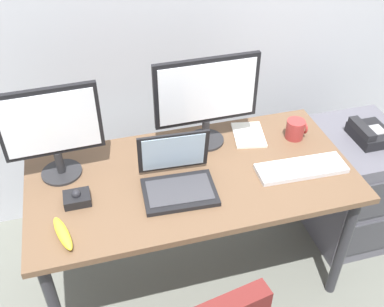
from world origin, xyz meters
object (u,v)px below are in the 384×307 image
file_cabinet (353,185)px  laptop (177,177)px  monitor_main (207,96)px  paper_notepad (249,135)px  monitor_side (51,129)px  trackball_mouse (77,198)px  desk_phone (369,133)px  keyboard (301,168)px  banana (63,233)px  coffee_mug (296,129)px

file_cabinet → laptop: size_ratio=2.06×
monitor_main → paper_notepad: (0.22, -0.01, -0.25)m
laptop → paper_notepad: (0.43, 0.27, -0.05)m
monitor_side → trackball_mouse: monitor_side is taller
desk_phone → monitor_side: 1.53m
file_cabinet → keyboard: (-0.47, -0.18, 0.38)m
trackball_mouse → banana: bearing=-110.3°
keyboard → file_cabinet: bearing=21.2°
file_cabinet → trackball_mouse: trackball_mouse is taller
file_cabinet → paper_notepad: size_ratio=3.22×
monitor_main → banana: 0.87m
laptop → paper_notepad: bearing=31.8°
desk_phone → monitor_side: bearing=176.2°
laptop → keyboard: bearing=-4.4°
desk_phone → coffee_mug: size_ratio=1.99×
keyboard → paper_notepad: 0.34m
coffee_mug → monitor_main: bearing=168.9°
file_cabinet → laptop: (-1.03, -0.14, 0.42)m
monitor_side → paper_notepad: size_ratio=2.10×
laptop → coffee_mug: laptop is taller
file_cabinet → coffee_mug: bearing=171.2°
laptop → coffee_mug: size_ratio=3.24×
coffee_mug → laptop: bearing=-163.1°
monitor_main → file_cabinet: bearing=-10.0°
banana → keyboard: bearing=6.4°
file_cabinet → monitor_main: size_ratio=1.36×
monitor_side → banana: (-0.01, -0.38, -0.23)m
keyboard → trackball_mouse: bearing=176.5°
keyboard → trackball_mouse: 1.00m
monitor_main → coffee_mug: size_ratio=4.92×
monitor_main → paper_notepad: 0.33m
keyboard → paper_notepad: (-0.13, 0.31, -0.01)m
trackball_mouse → file_cabinet: bearing=4.7°
monitor_side → laptop: bearing=-24.6°
monitor_main → monitor_side: monitor_main is taller
laptop → paper_notepad: size_ratio=1.56×
desk_phone → trackball_mouse: trackball_mouse is taller
file_cabinet → monitor_side: size_ratio=1.54×
monitor_side → coffee_mug: size_ratio=4.35×
trackball_mouse → coffee_mug: 1.09m
desk_phone → coffee_mug: coffee_mug is taller
monitor_main → paper_notepad: monitor_main is taller
trackball_mouse → laptop: bearing=-2.2°
desk_phone → paper_notepad: desk_phone is taller
file_cabinet → desk_phone: desk_phone is taller
file_cabinet → trackball_mouse: size_ratio=6.10×
desk_phone → monitor_main: bearing=168.7°
desk_phone → paper_notepad: bearing=166.0°
monitor_side → coffee_mug: bearing=-1.1°
desk_phone → paper_notepad: 0.61m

